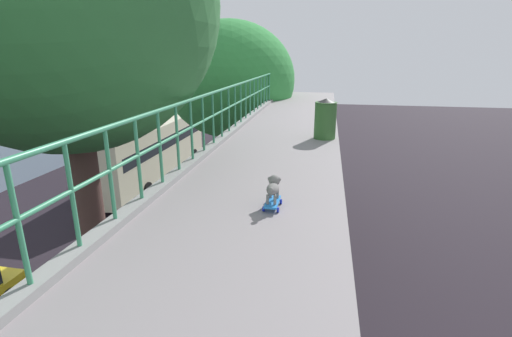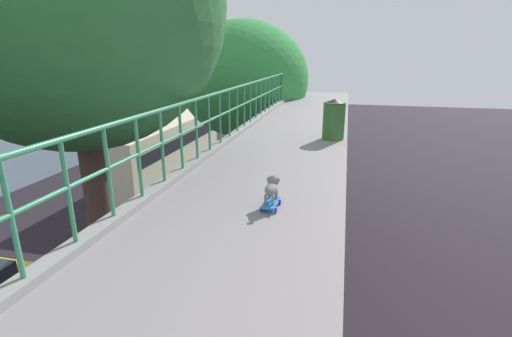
{
  "view_description": "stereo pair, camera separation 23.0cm",
  "coord_description": "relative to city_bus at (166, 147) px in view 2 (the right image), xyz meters",
  "views": [
    {
      "loc": [
        1.97,
        -0.92,
        7.64
      ],
      "look_at": [
        1.11,
        3.67,
        6.2
      ],
      "focal_mm": 26.06,
      "sensor_mm": 36.0,
      "label": 1
    },
    {
      "loc": [
        2.2,
        -0.86,
        7.64
      ],
      "look_at": [
        1.11,
        3.67,
        6.2
      ],
      "focal_mm": 26.06,
      "sensor_mm": 36.0,
      "label": 2
    }
  ],
  "objects": [
    {
      "name": "small_dog",
      "position": [
        10.04,
        -16.65,
        4.07
      ],
      "size": [
        0.17,
        0.4,
        0.3
      ],
      "color": "slate",
      "rests_on": "toy_skateboard"
    },
    {
      "name": "roadside_tree_mid",
      "position": [
        6.29,
        -15.04,
        6.35
      ],
      "size": [
        5.18,
        5.18,
        10.87
      ],
      "color": "#513731",
      "rests_on": "ground"
    },
    {
      "name": "city_bus",
      "position": [
        0.0,
        0.0,
        0.0
      ],
      "size": [
        2.7,
        11.96,
        3.57
      ],
      "color": "beige",
      "rests_on": "ground"
    },
    {
      "name": "roadside_tree_far",
      "position": [
        6.31,
        -4.34,
        4.48
      ],
      "size": [
        5.79,
        5.79,
        9.1
      ],
      "color": "brown",
      "rests_on": "ground"
    },
    {
      "name": "litter_bin",
      "position": [
        10.63,
        -12.57,
        4.26
      ],
      "size": [
        0.49,
        0.49,
        0.89
      ],
      "color": "#36662F",
      "rests_on": "overpass_deck"
    },
    {
      "name": "toy_skateboard",
      "position": [
        10.04,
        -16.69,
        3.88
      ],
      "size": [
        0.2,
        0.41,
        0.09
      ],
      "color": "#2680DC",
      "rests_on": "overpass_deck"
    }
  ]
}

